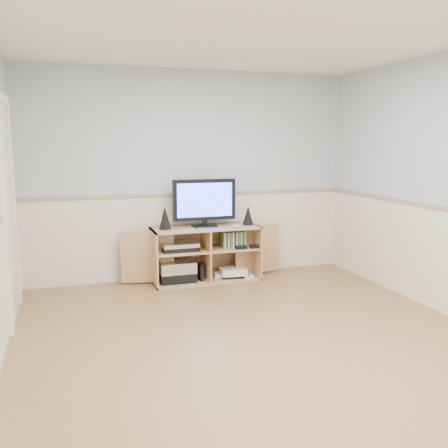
{
  "coord_description": "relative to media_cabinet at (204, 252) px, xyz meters",
  "views": [
    {
      "loc": [
        -1.49,
        -3.64,
        1.65
      ],
      "look_at": [
        0.09,
        1.2,
        0.81
      ],
      "focal_mm": 40.0,
      "sensor_mm": 36.0,
      "label": 1
    }
  ],
  "objects": [
    {
      "name": "room",
      "position": [
        -0.17,
        -1.91,
        0.88
      ],
      "size": [
        4.04,
        4.54,
        2.54
      ],
      "color": "#AF844E",
      "rests_on": "ground"
    },
    {
      "name": "media_cabinet",
      "position": [
        0.0,
        0.0,
        0.0
      ],
      "size": [
        2.0,
        0.48,
        0.65
      ],
      "color": "tan",
      "rests_on": "floor"
    },
    {
      "name": "monitor",
      "position": [
        0.0,
        -0.01,
        0.63
      ],
      "size": [
        0.76,
        0.18,
        0.57
      ],
      "color": "black",
      "rests_on": "media_cabinet"
    },
    {
      "name": "speaker_left",
      "position": [
        -0.48,
        -0.04,
        0.45
      ],
      "size": [
        0.14,
        0.14,
        0.26
      ],
      "primitive_type": "cone",
      "color": "black",
      "rests_on": "media_cabinet"
    },
    {
      "name": "speaker_right",
      "position": [
        0.55,
        -0.04,
        0.44
      ],
      "size": [
        0.13,
        0.13,
        0.24
      ],
      "primitive_type": "cone",
      "color": "black",
      "rests_on": "media_cabinet"
    },
    {
      "name": "keyboard",
      "position": [
        0.01,
        -0.2,
        0.32
      ],
      "size": [
        0.29,
        0.14,
        0.01
      ],
      "primitive_type": "cube",
      "rotation": [
        0.0,
        0.0,
        -0.09
      ],
      "color": "silver",
      "rests_on": "media_cabinet"
    },
    {
      "name": "mouse",
      "position": [
        0.33,
        -0.2,
        0.34
      ],
      "size": [
        0.11,
        0.09,
        0.04
      ],
      "primitive_type": "ellipsoid",
      "rotation": [
        0.0,
        0.0,
        -0.3
      ],
      "color": "white",
      "rests_on": "media_cabinet"
    },
    {
      "name": "av_components",
      "position": [
        -0.34,
        -0.06,
        -0.11
      ],
      "size": [
        0.51,
        0.31,
        0.47
      ],
      "color": "black",
      "rests_on": "media_cabinet"
    },
    {
      "name": "game_consoles",
      "position": [
        0.33,
        -0.07,
        -0.26
      ],
      "size": [
        0.46,
        0.3,
        0.11
      ],
      "color": "white",
      "rests_on": "media_cabinet"
    },
    {
      "name": "game_cases",
      "position": [
        0.34,
        -0.08,
        0.15
      ],
      "size": [
        0.29,
        0.14,
        0.19
      ],
      "primitive_type": "cube",
      "color": "#3F8C3F",
      "rests_on": "media_cabinet"
    },
    {
      "name": "wall_outlet",
      "position": [
        0.89,
        0.19,
        0.27
      ],
      "size": [
        0.12,
        0.03,
        0.12
      ],
      "primitive_type": "cube",
      "color": "white",
      "rests_on": "wall_back"
    }
  ]
}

